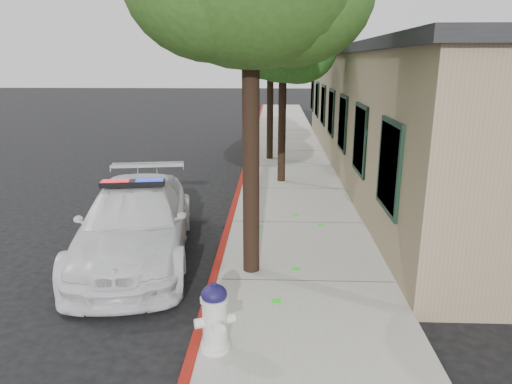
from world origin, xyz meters
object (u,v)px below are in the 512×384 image
(clapboard_building, at_px, (438,111))
(street_tree_far, at_px, (272,49))
(police_car, at_px, (136,222))
(street_tree_mid, at_px, (284,45))
(fire_hydrant, at_px, (215,317))

(clapboard_building, height_order, street_tree_far, street_tree_far)
(police_car, distance_m, street_tree_far, 10.04)
(clapboard_building, xyz_separation_m, street_tree_mid, (-5.35, -2.09, 2.09))
(street_tree_mid, relative_size, street_tree_far, 1.01)
(police_car, relative_size, street_tree_mid, 0.98)
(fire_hydrant, distance_m, street_tree_mid, 9.67)
(police_car, relative_size, fire_hydrant, 5.63)
(street_tree_mid, distance_m, street_tree_far, 3.42)
(clapboard_building, bearing_deg, street_tree_mid, -158.67)
(fire_hydrant, xyz_separation_m, street_tree_mid, (0.99, 8.92, 3.59))
(fire_hydrant, relative_size, street_tree_far, 0.18)
(street_tree_mid, xyz_separation_m, street_tree_far, (-0.38, 3.40, -0.04))
(clapboard_building, bearing_deg, fire_hydrant, -119.93)
(fire_hydrant, height_order, street_tree_far, street_tree_far)
(clapboard_building, bearing_deg, police_car, -136.94)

